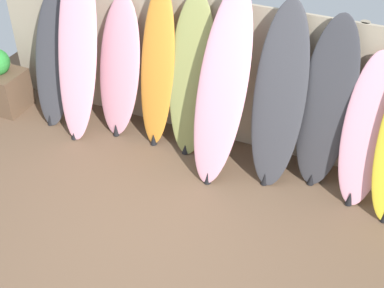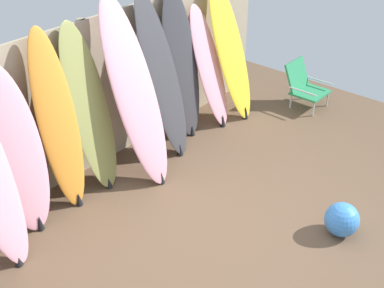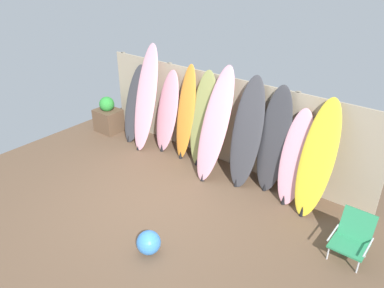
# 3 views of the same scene
# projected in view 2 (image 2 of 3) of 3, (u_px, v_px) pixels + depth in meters

# --- Properties ---
(ground) EXTENTS (7.68, 7.68, 0.00)m
(ground) POSITION_uv_depth(u_px,v_px,m) (227.00, 231.00, 5.48)
(ground) COLOR brown
(fence_back) EXTENTS (6.08, 0.11, 1.80)m
(fence_back) POSITION_uv_depth(u_px,v_px,m) (91.00, 96.00, 6.13)
(fence_back) COLOR tan
(fence_back) RESTS_ON ground
(surfboard_pink_2) EXTENTS (0.62, 0.56, 1.74)m
(surfboard_pink_2) POSITION_uv_depth(u_px,v_px,m) (15.00, 152.00, 5.17)
(surfboard_pink_2) COLOR pink
(surfboard_pink_2) RESTS_ON ground
(surfboard_orange_3) EXTENTS (0.47, 0.47, 1.95)m
(surfboard_orange_3) POSITION_uv_depth(u_px,v_px,m) (58.00, 123.00, 5.45)
(surfboard_orange_3) COLOR orange
(surfboard_orange_3) RESTS_ON ground
(surfboard_olive_4) EXTENTS (0.58, 0.53, 1.90)m
(surfboard_olive_4) POSITION_uv_depth(u_px,v_px,m) (90.00, 110.00, 5.75)
(surfboard_olive_4) COLOR olive
(surfboard_olive_4) RESTS_ON ground
(surfboard_pink_5) EXTENTS (0.59, 0.87, 2.10)m
(surfboard_pink_5) POSITION_uv_depth(u_px,v_px,m) (135.00, 93.00, 5.86)
(surfboard_pink_5) COLOR pink
(surfboard_pink_5) RESTS_ON ground
(surfboard_charcoal_6) EXTENTS (0.63, 0.71, 2.00)m
(surfboard_charcoal_6) POSITION_uv_depth(u_px,v_px,m) (162.00, 77.00, 6.36)
(surfboard_charcoal_6) COLOR #38383D
(surfboard_charcoal_6) RESTS_ON ground
(surfboard_charcoal_7) EXTENTS (0.57, 0.42, 1.93)m
(surfboard_charcoal_7) POSITION_uv_depth(u_px,v_px,m) (182.00, 66.00, 6.75)
(surfboard_charcoal_7) COLOR #38383D
(surfboard_charcoal_7) RESTS_ON ground
(surfboard_pink_8) EXTENTS (0.55, 0.64, 1.62)m
(surfboard_pink_8) POSITION_uv_depth(u_px,v_px,m) (209.00, 68.00, 7.08)
(surfboard_pink_8) COLOR pink
(surfboard_pink_8) RESTS_ON ground
(surfboard_yellow_9) EXTENTS (0.55, 0.73, 1.90)m
(surfboard_yellow_9) POSITION_uv_depth(u_px,v_px,m) (231.00, 51.00, 7.23)
(surfboard_yellow_9) COLOR yellow
(surfboard_yellow_9) RESTS_ON ground
(beach_chair) EXTENTS (0.50, 0.56, 0.65)m
(beach_chair) POSITION_uv_depth(u_px,v_px,m) (304.00, 85.00, 7.75)
(beach_chair) COLOR silver
(beach_chair) RESTS_ON ground
(beach_ball) EXTENTS (0.35, 0.35, 0.35)m
(beach_ball) POSITION_uv_depth(u_px,v_px,m) (342.00, 220.00, 5.36)
(beach_ball) COLOR #3F8CE5
(beach_ball) RESTS_ON ground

